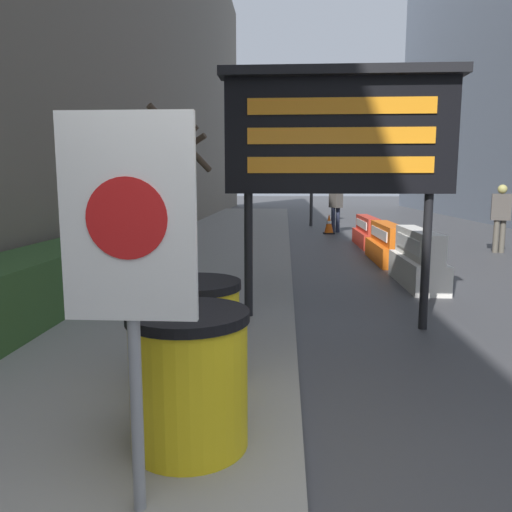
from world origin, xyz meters
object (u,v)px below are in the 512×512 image
Objects in this scene: barrel_drum_middle at (195,333)px; message_board at (339,135)px; traffic_cone_near at (329,224)px; pedestrian_passerby at (501,213)px; jersey_barrier_white at (418,261)px; traffic_light_near_curb at (312,150)px; jersey_barrier_red_striped at (367,233)px; barrel_drum_foreground at (189,378)px; pedestrian_worker at (336,202)px; jersey_barrier_orange_far at (387,245)px; warning_sign at (129,247)px.

barrel_drum_middle is 2.94m from message_board.
pedestrian_passerby reaches higher than traffic_cone_near.
jersey_barrier_white is 5.01m from pedestrian_passerby.
message_board is 1.50× the size of jersey_barrier_white.
jersey_barrier_red_striped is at bearing -79.03° from traffic_light_near_curb.
jersey_barrier_white is 0.90× the size of jersey_barrier_red_striped.
message_board reaches higher than jersey_barrier_red_striped.
barrel_drum_foreground is 13.93m from traffic_cone_near.
jersey_barrier_white is at bearing -84.88° from traffic_cone_near.
pedestrian_passerby reaches higher than jersey_barrier_red_striped.
jersey_barrier_red_striped is (0.00, 5.14, -0.06)m from jersey_barrier_white.
message_board is 8.08m from pedestrian_passerby.
traffic_light_near_curb reaches higher than barrel_drum_middle.
barrel_drum_foreground is 0.48× the size of pedestrian_worker.
traffic_light_near_curb reaches higher than jersey_barrier_red_striped.
barrel_drum_foreground is 0.38× the size of jersey_barrier_orange_far.
jersey_barrier_orange_far is (2.75, 7.95, -0.18)m from barrel_drum_foreground.
warning_sign is 0.87× the size of jersey_barrier_red_striped.
barrel_drum_middle is 0.21× the size of traffic_light_near_curb.
barrel_drum_middle is 5.44m from jersey_barrier_white.
jersey_barrier_red_striped is at bearing -20.78° from pedestrian_worker.
warning_sign is 9.10m from jersey_barrier_orange_far.
traffic_light_near_curb is (-1.18, 6.08, 2.56)m from jersey_barrier_red_striped.
barrel_drum_foreground is at bearing -101.73° from pedestrian_passerby.
traffic_cone_near is at bearing 103.29° from jersey_barrier_red_striped.
barrel_drum_middle is at bearing -96.13° from traffic_light_near_curb.
pedestrian_worker is 5.92m from pedestrian_passerby.
barrel_drum_middle is 7.63m from jersey_barrier_orange_far.
jersey_barrier_orange_far reaches higher than jersey_barrier_red_striped.
message_board is 5.58m from jersey_barrier_orange_far.
jersey_barrier_orange_far is 9.21m from traffic_light_near_curb.
traffic_cone_near is 3.94m from traffic_light_near_curb.
traffic_light_near_curb is at bearing 100.97° from jersey_barrier_red_striped.
pedestrian_worker is (2.40, 13.42, 0.48)m from barrel_drum_middle.
jersey_barrier_orange_far is at bearing -23.94° from pedestrian_worker.
barrel_drum_middle is 1.74m from warning_sign.
pedestrian_worker reaches higher than jersey_barrier_red_striped.
barrel_drum_foreground is 11.09m from pedestrian_passerby.
pedestrian_passerby is (5.85, 8.61, 0.43)m from barrel_drum_middle.
barrel_drum_foreground reaches higher than jersey_barrier_red_striped.
message_board is at bearing -105.52° from pedestrian_passerby.
jersey_barrier_red_striped is 3.24× the size of traffic_cone_near.
barrel_drum_middle reaches higher than traffic_cone_near.
message_board reaches higher than jersey_barrier_white.
jersey_barrier_red_striped is 1.32× the size of pedestrian_passerby.
message_board reaches higher than traffic_cone_near.
traffic_cone_near is (2.14, 12.90, -0.22)m from barrel_drum_middle.
jersey_barrier_orange_far is at bearing 70.89° from barrel_drum_foreground.
warning_sign reaches higher than traffic_cone_near.
pedestrian_worker is at bearing 84.39° from message_board.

